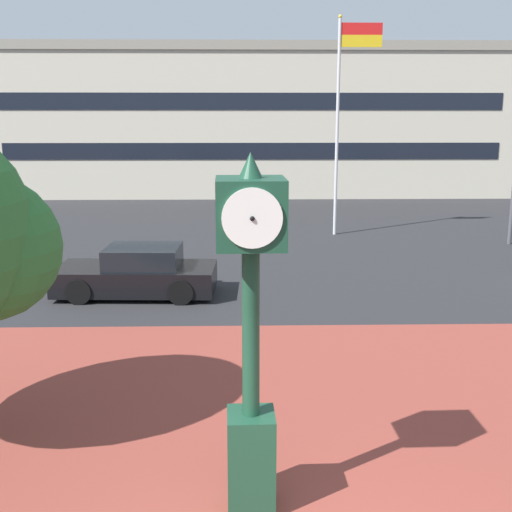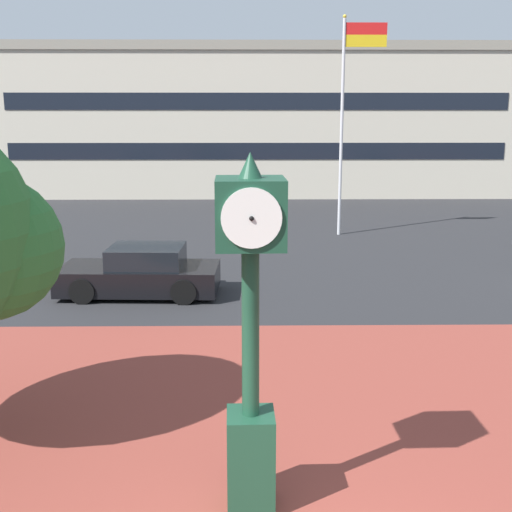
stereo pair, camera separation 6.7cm
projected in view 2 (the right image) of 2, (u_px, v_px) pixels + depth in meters
name	position (u px, v px, depth m)	size (l,w,h in m)	color
plaza_brick_paving	(284.00, 493.00, 7.91)	(44.00, 12.88, 0.01)	brown
street_clock	(251.00, 327.00, 7.18)	(0.77, 0.87, 4.19)	#19422D
car_street_far	(141.00, 273.00, 16.56)	(4.12, 2.04, 1.28)	black
flagpole_primary	(347.00, 109.00, 24.08)	(1.65, 0.14, 8.17)	silver
civic_building	(256.00, 121.00, 39.82)	(30.79, 10.75, 8.47)	beige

